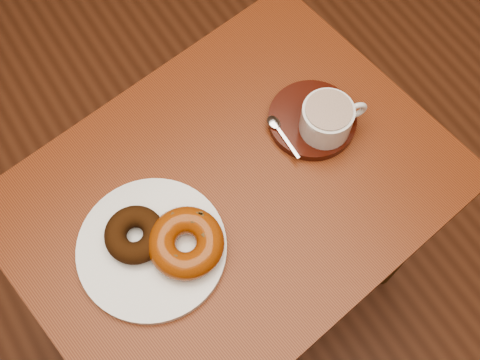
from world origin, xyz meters
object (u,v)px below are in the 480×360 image
donut_plate (152,249)px  saucer (312,120)px  coffee_cup (328,118)px  cafe_table (231,213)px

donut_plate → saucer: size_ratio=1.55×
donut_plate → coffee_cup: size_ratio=2.09×
donut_plate → saucer: saucer is taller
donut_plate → saucer: bearing=8.5°
donut_plate → coffee_cup: bearing=4.0°
donut_plate → coffee_cup: coffee_cup is taller
cafe_table → donut_plate: size_ratio=3.31×
donut_plate → coffee_cup: (0.37, 0.03, 0.04)m
donut_plate → saucer: 0.36m
saucer → donut_plate: bearing=-171.5°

